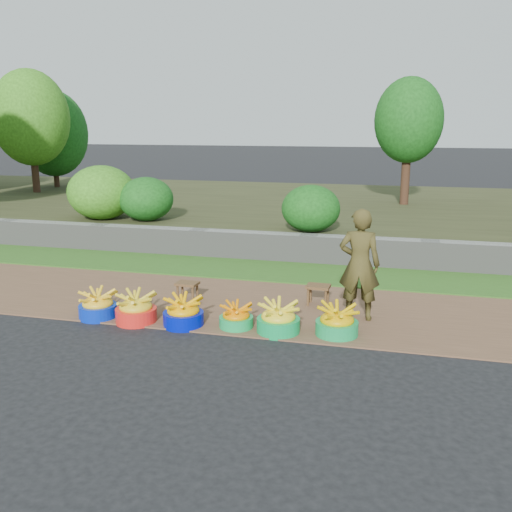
% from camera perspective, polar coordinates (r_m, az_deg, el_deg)
% --- Properties ---
extents(ground_plane, '(120.00, 120.00, 0.00)m').
position_cam_1_polar(ground_plane, '(7.20, -0.19, -8.26)').
color(ground_plane, black).
rests_on(ground_plane, ground).
extents(dirt_shoulder, '(80.00, 2.50, 0.02)m').
position_cam_1_polar(dirt_shoulder, '(8.34, 2.01, -5.16)').
color(dirt_shoulder, brown).
rests_on(dirt_shoulder, ground).
extents(grass_verge, '(80.00, 1.50, 0.04)m').
position_cam_1_polar(grass_verge, '(10.22, 4.47, -1.68)').
color(grass_verge, '#305F1C').
rests_on(grass_verge, ground).
extents(retaining_wall, '(80.00, 0.35, 0.55)m').
position_cam_1_polar(retaining_wall, '(10.97, 5.28, 0.71)').
color(retaining_wall, slate).
rests_on(retaining_wall, ground).
extents(earth_bank, '(80.00, 10.00, 0.50)m').
position_cam_1_polar(earth_bank, '(15.75, 8.22, 4.34)').
color(earth_bank, '#32361B').
rests_on(earth_bank, ground).
extents(vegetation, '(35.59, 8.55, 4.66)m').
position_cam_1_polar(vegetation, '(14.94, 5.42, 13.75)').
color(vegetation, '#342014').
rests_on(vegetation, earth_bank).
extents(basin_a, '(0.52, 0.52, 0.39)m').
position_cam_1_polar(basin_a, '(8.18, -15.54, -4.81)').
color(basin_a, '#0525B1').
rests_on(basin_a, ground).
extents(basin_b, '(0.55, 0.55, 0.41)m').
position_cam_1_polar(basin_b, '(7.87, -11.92, -5.22)').
color(basin_b, red).
rests_on(basin_b, ground).
extents(basin_c, '(0.54, 0.54, 0.40)m').
position_cam_1_polar(basin_c, '(7.63, -7.28, -5.67)').
color(basin_c, '#000EA6').
rests_on(basin_c, ground).
extents(basin_d, '(0.45, 0.45, 0.33)m').
position_cam_1_polar(basin_d, '(7.50, -1.99, -6.16)').
color(basin_d, '#149B4A').
rests_on(basin_d, ground).
extents(basin_e, '(0.55, 0.55, 0.41)m').
position_cam_1_polar(basin_e, '(7.33, 2.25, -6.34)').
color(basin_e, '#0A9648').
rests_on(basin_e, ground).
extents(basin_f, '(0.54, 0.54, 0.40)m').
position_cam_1_polar(basin_f, '(7.30, 8.10, -6.59)').
color(basin_f, '#139449').
rests_on(basin_f, ground).
extents(stool_left, '(0.34, 0.26, 0.28)m').
position_cam_1_polar(stool_left, '(8.61, -6.89, -3.01)').
color(stool_left, '#52381E').
rests_on(stool_left, dirt_shoulder).
extents(stool_right, '(0.35, 0.28, 0.30)m').
position_cam_1_polar(stool_right, '(8.40, 6.23, -3.31)').
color(stool_right, '#52381E').
rests_on(stool_right, dirt_shoulder).
extents(vendor_woman, '(0.56, 0.37, 1.52)m').
position_cam_1_polar(vendor_woman, '(7.76, 10.30, -0.83)').
color(vendor_woman, black).
rests_on(vendor_woman, dirt_shoulder).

